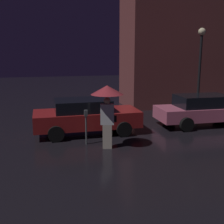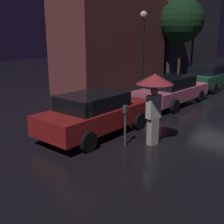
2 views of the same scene
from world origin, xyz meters
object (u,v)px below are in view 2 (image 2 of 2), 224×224
Objects in this scene: parked_car_red at (96,113)px; parked_car_green at (208,77)px; street_lamp_near at (143,40)px; pedestrian_with_umbrella at (154,89)px; parked_car_pink at (172,90)px; street_lamp_far at (193,39)px; parking_meter at (125,121)px.

parked_car_green is (10.70, 0.21, 0.03)m from parked_car_red.
parked_car_red is 0.94× the size of street_lamp_near.
pedestrian_with_umbrella is (-10.29, -2.23, 0.97)m from parked_car_green.
parked_car_pink is 5.55m from pedestrian_with_umbrella.
street_lamp_far is (13.86, 2.79, 2.31)m from parked_car_red.
parked_car_pink is 2.06× the size of pedestrian_with_umbrella.
parking_meter is 14.88m from street_lamp_far.
parked_car_red is 10.70m from parked_car_green.
parked_car_green is 2.07× the size of pedestrian_with_umbrella.
parked_car_red is at bearing 114.88° from pedestrian_with_umbrella.
pedestrian_with_umbrella is at bearing -156.16° from parked_car_pink.
street_lamp_far reaches higher than parked_car_pink.
parked_car_pink is at bearing -115.24° from street_lamp_near.
parked_car_green is 11.05m from parking_meter.
parking_meter is at bearing 150.87° from pedestrian_with_umbrella.
street_lamp_near is 1.05× the size of street_lamp_far.
parked_car_pink is at bearing -161.53° from street_lamp_far.
parked_car_green is 10.57m from pedestrian_with_umbrella.
pedestrian_with_umbrella is 14.34m from street_lamp_far.
pedestrian_with_umbrella is 0.48× the size of street_lamp_near.
parked_car_red is at bearing -176.68° from parked_car_green.
pedestrian_with_umbrella is at bearing -144.00° from street_lamp_near.
parked_car_red is 14.32m from street_lamp_far.
parked_car_red reaches higher than parked_car_pink.
street_lamp_far is at bearing 20.69° from parked_car_pink.
street_lamp_near reaches higher than parked_car_green.
pedestrian_with_umbrella is at bearing -165.57° from parked_car_green.
pedestrian_with_umbrella is (0.41, -2.02, 1.00)m from parked_car_red.
parking_meter is 0.29× the size of street_lamp_far.
street_lamp_near reaches higher than parked_car_red.
parked_car_pink is (5.49, -0.01, -0.02)m from parked_car_red.
parked_car_red is 7.52m from street_lamp_near.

